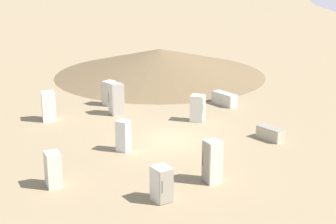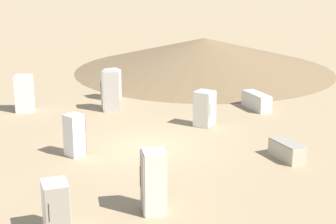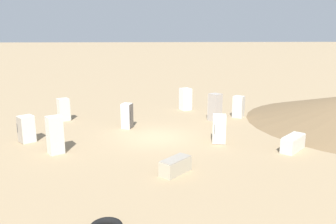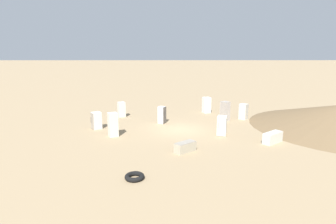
{
  "view_description": "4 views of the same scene",
  "coord_description": "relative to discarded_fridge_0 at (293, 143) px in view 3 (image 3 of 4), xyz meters",
  "views": [
    {
      "loc": [
        27.29,
        -0.38,
        10.0
      ],
      "look_at": [
        0.93,
        -0.13,
        1.81
      ],
      "focal_mm": 60.0,
      "sensor_mm": 36.0,
      "label": 1
    },
    {
      "loc": [
        19.29,
        5.74,
        7.22
      ],
      "look_at": [
        -0.34,
        0.71,
        1.35
      ],
      "focal_mm": 60.0,
      "sensor_mm": 36.0,
      "label": 2
    },
    {
      "loc": [
        2.58,
        17.66,
        5.48
      ],
      "look_at": [
        -0.59,
        0.44,
        1.54
      ],
      "focal_mm": 35.0,
      "sensor_mm": 36.0,
      "label": 3
    },
    {
      "loc": [
        1.34,
        21.1,
        5.96
      ],
      "look_at": [
        0.99,
        0.42,
        1.62
      ],
      "focal_mm": 28.0,
      "sensor_mm": 36.0,
      "label": 4
    }
  ],
  "objects": [
    {
      "name": "discarded_fridge_3",
      "position": [
        3.04,
        -10.36,
        0.46
      ],
      "size": [
        0.96,
        0.92,
        1.69
      ],
      "rotation": [
        0.0,
        0.0,
        1.86
      ],
      "color": "white",
      "rests_on": "ground_plane"
    },
    {
      "name": "discarded_fridge_1",
      "position": [
        3.22,
        -1.87,
        0.38
      ],
      "size": [
        0.88,
        0.93,
        1.52
      ],
      "rotation": [
        0.0,
        0.0,
        5.96
      ],
      "color": "silver",
      "rests_on": "ground_plane"
    },
    {
      "name": "discarded_fridge_0",
      "position": [
        0.0,
        0.0,
        0.0
      ],
      "size": [
        1.73,
        1.54,
        0.77
      ],
      "rotation": [
        0.0,
        0.0,
        5.38
      ],
      "color": "beige",
      "rests_on": "ground_plane"
    },
    {
      "name": "discarded_fridge_5",
      "position": [
        1.9,
        -6.59,
        0.55
      ],
      "size": [
        0.94,
        0.98,
        1.86
      ],
      "rotation": [
        0.0,
        0.0,
        3.66
      ],
      "color": "#A89E93",
      "rests_on": "ground_plane"
    },
    {
      "name": "discarded_fridge_7",
      "position": [
        7.87,
        -5.77,
        0.39
      ],
      "size": [
        0.79,
        0.78,
        1.56
      ],
      "rotation": [
        0.0,
        0.0,
        1.09
      ],
      "color": "white",
      "rests_on": "ground_plane"
    },
    {
      "name": "discarded_fridge_6",
      "position": [
        11.6,
        -1.75,
        0.54
      ],
      "size": [
        0.89,
        0.89,
        1.85
      ],
      "rotation": [
        0.0,
        0.0,
        3.58
      ],
      "color": "beige",
      "rests_on": "ground_plane"
    },
    {
      "name": "discarded_fridge_9",
      "position": [
        -0.07,
        -7.2,
        0.38
      ],
      "size": [
        0.95,
        0.95,
        1.53
      ],
      "rotation": [
        0.0,
        0.0,
        2.41
      ],
      "color": "beige",
      "rests_on": "ground_plane"
    },
    {
      "name": "discarded_fridge_4",
      "position": [
        6.35,
        1.72,
        -0.06
      ],
      "size": [
        1.51,
        1.4,
        0.65
      ],
      "rotation": [
        0.0,
        0.0,
        5.4
      ],
      "color": "#B2A88E",
      "rests_on": "ground_plane"
    },
    {
      "name": "ground_plane",
      "position": [
        6.38,
        -3.46,
        -0.38
      ],
      "size": [
        1000.0,
        1000.0,
        0.0
      ],
      "primitive_type": "plane",
      "color": "#9E8460"
    },
    {
      "name": "discarded_fridge_2",
      "position": [
        12.0,
        -8.44,
        0.38
      ],
      "size": [
        0.92,
        0.85,
        1.53
      ],
      "rotation": [
        0.0,
        0.0,
        2.0
      ],
      "color": "beige",
      "rests_on": "ground_plane"
    },
    {
      "name": "discarded_fridge_8",
      "position": [
        13.4,
        -3.9,
        0.34
      ],
      "size": [
        0.98,
        0.95,
        1.44
      ],
      "rotation": [
        0.0,
        0.0,
        5.3
      ],
      "color": "silver",
      "rests_on": "ground_plane"
    }
  ]
}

